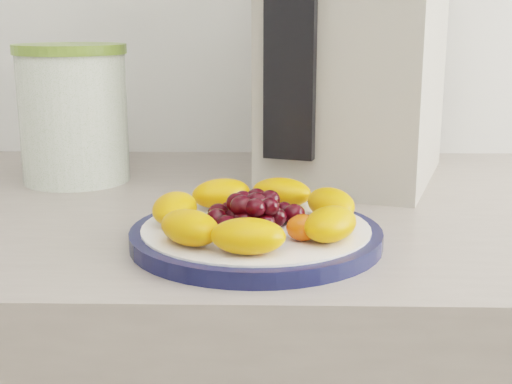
{
  "coord_description": "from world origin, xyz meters",
  "views": [
    {
      "loc": [
        0.05,
        0.41,
        1.11
      ],
      "look_at": [
        0.04,
        1.04,
        0.95
      ],
      "focal_mm": 50.0,
      "sensor_mm": 36.0,
      "label": 1
    }
  ],
  "objects": [
    {
      "name": "appliance_panel",
      "position": [
        0.07,
        1.21,
        1.07
      ],
      "size": [
        0.06,
        0.04,
        0.25
      ],
      "primitive_type": "cube",
      "rotation": [
        0.0,
        0.0,
        -0.32
      ],
      "color": "black",
      "rests_on": "appliance_body"
    },
    {
      "name": "canister",
      "position": [
        -0.2,
        1.3,
        0.98
      ],
      "size": [
        0.16,
        0.16,
        0.16
      ],
      "primitive_type": "cylinder",
      "rotation": [
        0.0,
        0.0,
        0.23
      ],
      "color": "#3B6417",
      "rests_on": "counter"
    },
    {
      "name": "plate_rim",
      "position": [
        0.04,
        1.04,
        0.91
      ],
      "size": [
        0.23,
        0.23,
        0.01
      ],
      "primitive_type": "cylinder",
      "color": "#12163B",
      "rests_on": "counter"
    },
    {
      "name": "appliance_body",
      "position": [
        0.16,
        1.33,
        1.07
      ],
      "size": [
        0.27,
        0.31,
        0.33
      ],
      "primitive_type": "cube",
      "rotation": [
        0.0,
        0.0,
        -0.32
      ],
      "color": "#A9A394",
      "rests_on": "counter"
    },
    {
      "name": "canister_lid",
      "position": [
        -0.2,
        1.3,
        1.07
      ],
      "size": [
        0.17,
        0.17,
        0.01
      ],
      "primitive_type": "cylinder",
      "rotation": [
        0.0,
        0.0,
        0.23
      ],
      "color": "olive",
      "rests_on": "canister"
    },
    {
      "name": "fruit_plate",
      "position": [
        0.04,
        1.04,
        0.93
      ],
      "size": [
        0.2,
        0.2,
        0.03
      ],
      "color": "orange",
      "rests_on": "plate_face"
    },
    {
      "name": "plate_face",
      "position": [
        0.04,
        1.04,
        0.91
      ],
      "size": [
        0.21,
        0.21,
        0.02
      ],
      "primitive_type": "cylinder",
      "color": "white",
      "rests_on": "counter"
    }
  ]
}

